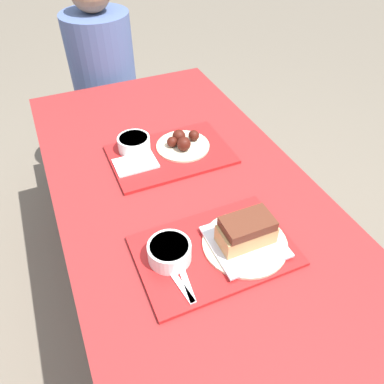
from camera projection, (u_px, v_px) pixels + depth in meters
ground_plane at (193, 320)px, 1.69m from camera, size 12.00×12.00×0.00m
picnic_table at (194, 221)px, 1.25m from camera, size 0.83×1.81×0.74m
picnic_bench_far at (117, 124)px, 2.20m from camera, size 0.79×0.28×0.45m
tray_near at (215, 251)px, 1.04m from camera, size 0.43×0.29×0.01m
tray_far at (170, 154)px, 1.37m from camera, size 0.43×0.29×0.01m
bowl_coleslaw_near at (169, 251)px, 0.99m from camera, size 0.12×0.12×0.05m
brisket_sandwich_plate at (246, 236)px, 1.03m from camera, size 0.24×0.24×0.10m
plastic_fork_near at (176, 278)px, 0.96m from camera, size 0.04×0.17×0.00m
plastic_knife_near at (184, 275)px, 0.97m from camera, size 0.03×0.17×0.00m
condiment_packet at (211, 231)px, 1.08m from camera, size 0.04×0.03×0.01m
bowl_coleslaw_far at (134, 143)px, 1.36m from camera, size 0.12×0.12×0.05m
wings_plate_far at (183, 142)px, 1.38m from camera, size 0.20×0.20×0.06m
napkin_far at (136, 163)px, 1.31m from camera, size 0.15×0.10×0.01m
person_seated_across at (102, 61)px, 1.93m from camera, size 0.33×0.33×0.74m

